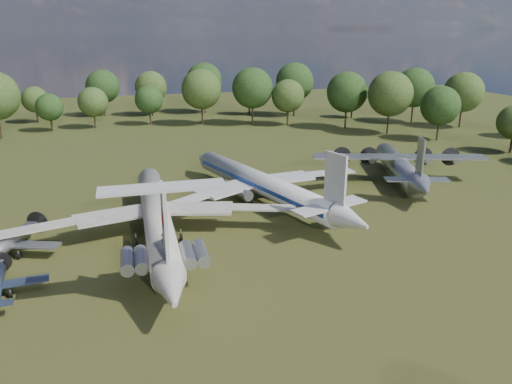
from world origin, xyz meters
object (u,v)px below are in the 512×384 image
object	(u,v)px
an12_transport	(399,170)
tu104_jet	(262,188)
person_on_il62	(164,238)
il62_airliner	(157,221)
small_prop_northwest	(7,248)

from	to	relation	value
an12_transport	tu104_jet	bearing A→B (deg)	-154.13
tu104_jet	an12_transport	xyz separation A→B (m)	(26.56, 3.94, -0.14)
person_on_il62	il62_airliner	bearing A→B (deg)	-68.56
tu104_jet	an12_transport	world-z (taller)	tu104_jet
small_prop_northwest	tu104_jet	bearing A→B (deg)	37.88
il62_airliner	an12_transport	size ratio (longest dim) A/B	1.43
tu104_jet	person_on_il62	bearing A→B (deg)	-144.61
il62_airliner	small_prop_northwest	world-z (taller)	il62_airliner
il62_airliner	person_on_il62	xyz separation A→B (m)	(-0.36, -13.33, 3.21)
tu104_jet	person_on_il62	xyz separation A→B (m)	(-17.44, -23.06, 3.22)
person_on_il62	small_prop_northwest	bearing A→B (deg)	-12.57
tu104_jet	small_prop_northwest	bearing A→B (deg)	179.46
il62_airliner	tu104_jet	bearing A→B (deg)	31.22
an12_transport	person_on_il62	world-z (taller)	person_on_il62
an12_transport	person_on_il62	distance (m)	51.73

